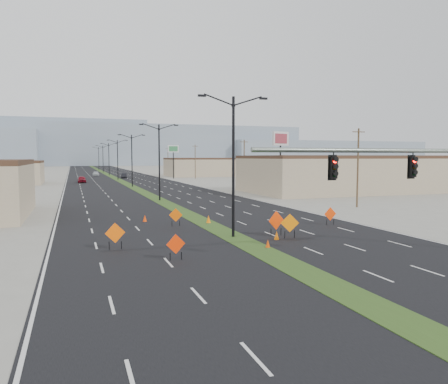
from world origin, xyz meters
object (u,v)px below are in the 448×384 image
object	(u,v)px
signal_mast	(439,174)
streetlight_2	(132,159)
streetlight_3	(118,158)
cone_2	(208,219)
streetlight_5	(103,158)
car_far	(96,174)
construction_sign_0	(176,245)
construction_sign_2	(176,216)
streetlight_1	(159,160)
streetlight_6	(99,158)
cone_3	(145,218)
cone_0	(277,235)
construction_sign_5	(330,215)
car_left	(82,179)
construction_sign_1	(115,234)
construction_sign_4	(290,224)
car_mid	(124,176)
streetlight_0	(233,162)
pole_sign_east_near	(281,143)
cone_1	(268,244)
construction_sign_3	(276,221)
streetlight_4	(109,158)

from	to	relation	value
signal_mast	streetlight_2	size ratio (longest dim) A/B	1.63
streetlight_3	cone_2	bearing A→B (deg)	-89.80
streetlight_2	streetlight_5	bearing A→B (deg)	90.00
car_far	construction_sign_0	size ratio (longest dim) A/B	3.12
signal_mast	construction_sign_2	bearing A→B (deg)	124.76
streetlight_1	streetlight_6	bearing A→B (deg)	90.00
construction_sign_2	cone_3	world-z (taller)	construction_sign_2
cone_0	cone_2	world-z (taller)	cone_2
streetlight_3	construction_sign_5	world-z (taller)	streetlight_3
car_left	car_far	size ratio (longest dim) A/B	0.93
construction_sign_1	construction_sign_4	size ratio (longest dim) A/B	0.96
streetlight_5	streetlight_6	world-z (taller)	same
cone_2	construction_sign_1	bearing A→B (deg)	-135.64
streetlight_1	car_mid	world-z (taller)	streetlight_1
streetlight_0	streetlight_6	distance (m)	168.00
streetlight_0	construction_sign_5	xyz separation A→B (m)	(9.72, 2.57, -4.53)
signal_mast	pole_sign_east_near	bearing A→B (deg)	75.81
car_far	pole_sign_east_near	size ratio (longest dim) A/B	0.49
construction_sign_2	pole_sign_east_near	distance (m)	32.74
construction_sign_4	cone_1	bearing A→B (deg)	-120.81
car_left	construction_sign_0	world-z (taller)	construction_sign_0
cone_2	car_left	bearing A→B (deg)	97.83
streetlight_6	pole_sign_east_near	distance (m)	139.21
car_far	construction_sign_0	bearing A→B (deg)	-87.10
construction_sign_3	construction_sign_5	bearing A→B (deg)	11.82
streetlight_1	cone_3	xyz separation A→B (m)	(-4.83, -18.35, -5.12)
streetlight_0	cone_1	size ratio (longest dim) A/B	18.77
car_mid	cone_1	distance (m)	95.97
construction_sign_1	cone_3	distance (m)	11.81
construction_sign_0	construction_sign_3	size ratio (longest dim) A/B	0.81
signal_mast	streetlight_5	distance (m)	150.25
streetlight_6	construction_sign_1	xyz separation A→B (m)	(-8.41, -169.58, -4.42)
car_far	cone_1	bearing A→B (deg)	-83.94
signal_mast	streetlight_2	distance (m)	66.56
streetlight_5	streetlight_3	bearing A→B (deg)	-90.00
cone_3	car_left	bearing A→B (deg)	93.65
streetlight_3	cone_1	distance (m)	88.39
signal_mast	streetlight_3	xyz separation A→B (m)	(-8.56, 94.00, 0.63)
streetlight_0	construction_sign_3	bearing A→B (deg)	-9.63
car_left	car_mid	bearing A→B (deg)	56.67
streetlight_4	car_far	xyz separation A→B (m)	(-4.17, -3.45, -4.75)
signal_mast	streetlight_1	distance (m)	38.96
construction_sign_1	cone_1	world-z (taller)	construction_sign_1
car_far	streetlight_4	bearing A→B (deg)	43.22
streetlight_5	construction_sign_4	size ratio (longest dim) A/B	5.72
streetlight_5	construction_sign_4	bearing A→B (deg)	-88.52
streetlight_4	construction_sign_3	bearing A→B (deg)	-88.40
streetlight_1	streetlight_4	bearing A→B (deg)	90.00
streetlight_4	pole_sign_east_near	size ratio (longest dim) A/B	1.05
streetlight_2	construction_sign_4	bearing A→B (deg)	-86.37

